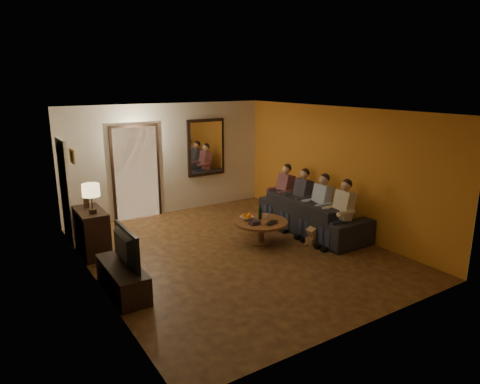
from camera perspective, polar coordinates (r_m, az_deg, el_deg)
floor at (r=8.06m, az=-0.66°, el=-7.99°), size 5.00×6.00×0.01m
ceiling at (r=7.46m, az=-0.72°, el=10.78°), size 5.00×6.00×0.01m
back_wall at (r=10.27m, az=-9.57°, el=4.34°), size 5.00×0.02×2.60m
front_wall at (r=5.45m, az=16.28°, el=-5.30°), size 5.00×0.02×2.60m
left_wall at (r=6.73m, az=-19.10°, el=-1.73°), size 0.02×6.00×2.60m
right_wall at (r=9.19m, az=12.69°, el=2.98°), size 0.02×6.00×2.60m
orange_accent at (r=9.18m, az=12.65°, el=2.97°), size 0.01×6.00×2.60m
kitchen_doorway at (r=10.03m, az=-13.67°, el=2.42°), size 1.00×0.06×2.10m
door_trim at (r=10.02m, az=-13.65°, el=2.41°), size 1.12×0.04×2.22m
fridge_glimpse at (r=10.14m, az=-12.30°, el=1.77°), size 0.45×0.03×1.70m
mirror_frame at (r=10.63m, az=-4.55°, el=5.93°), size 1.00×0.05×1.40m
mirror_glass at (r=10.60m, az=-4.47°, el=5.91°), size 0.86×0.02×1.26m
white_door at (r=8.99m, az=-22.24°, el=0.14°), size 0.06×0.85×2.04m
framed_art at (r=7.86m, az=-21.51°, el=4.46°), size 0.03×0.28×0.24m
art_canvas at (r=7.86m, az=-21.40°, el=4.47°), size 0.01×0.22×0.18m
dresser at (r=8.29m, az=-19.15°, el=-5.08°), size 0.45×0.95×0.84m
table_lamp at (r=7.88m, az=-19.18°, el=-0.82°), size 0.30×0.30×0.54m
flower_vase at (r=8.31m, az=-19.88°, el=-0.46°), size 0.14×0.14×0.44m
tv_stand at (r=6.78m, az=-15.38°, el=-11.11°), size 0.45×1.30×0.43m
tv at (r=6.58m, az=-15.67°, el=-7.17°), size 0.99×0.13×0.57m
sofa at (r=9.15m, az=9.63°, el=-2.93°), size 2.56×1.01×0.75m
person_a at (r=8.40m, az=13.28°, el=-3.09°), size 0.60×0.40×1.20m
person_b at (r=8.81m, az=10.51°, el=-2.12°), size 0.60×0.40×1.20m
person_c at (r=9.23m, az=7.98°, el=-1.22°), size 0.60×0.40×1.20m
person_d at (r=9.68m, az=5.69°, el=-0.41°), size 0.60×0.40×1.20m
dog at (r=8.54m, az=10.35°, el=-4.91°), size 0.57×0.27×0.56m
coffee_table at (r=8.43m, az=2.79°, el=-5.33°), size 1.12×1.12×0.45m
bowl at (r=8.42m, az=0.94°, el=-3.49°), size 0.26×0.26×0.06m
oranges at (r=8.40m, az=0.94°, el=-3.04°), size 0.20×0.20×0.08m
wine_bottle at (r=8.41m, az=2.70°, el=-2.64°), size 0.07×0.07×0.31m
wine_glass at (r=8.48m, az=3.61°, el=-3.26°), size 0.06×0.06×0.10m
book_stack at (r=8.15m, az=1.95°, el=-4.10°), size 0.20×0.15×0.07m
laptop at (r=8.20m, az=4.51°, el=-4.19°), size 0.39×0.33×0.03m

